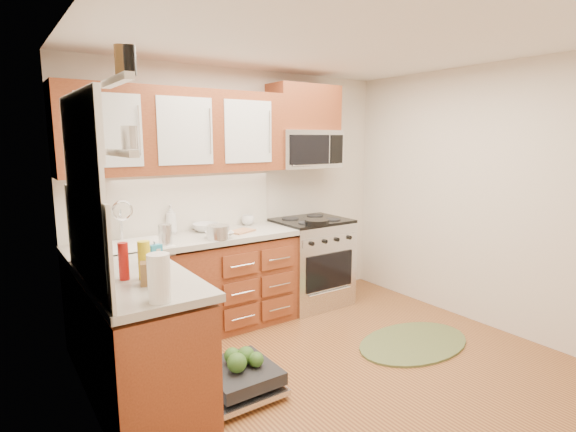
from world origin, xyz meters
TOP-DOWN VIEW (x-y plane):
  - floor at (0.00, 0.00)m, footprint 3.50×3.50m
  - ceiling at (0.00, 0.00)m, footprint 3.50×3.50m
  - wall_back at (0.00, 1.75)m, footprint 3.50×0.04m
  - wall_left at (-1.75, 0.00)m, footprint 0.04×3.50m
  - wall_right at (1.75, 0.00)m, footprint 0.04×3.50m
  - base_cabinet_back at (-0.73, 1.45)m, footprint 2.05×0.60m
  - base_cabinet_left at (-1.45, 0.52)m, footprint 0.60×1.25m
  - countertop_back at (-0.72, 1.44)m, footprint 2.07×0.64m
  - countertop_left at (-1.44, 0.53)m, footprint 0.64×1.27m
  - backsplash_back at (-0.73, 1.74)m, footprint 2.05×0.02m
  - backsplash_left at (-1.74, 0.52)m, footprint 0.02×1.25m
  - upper_cabinets at (-0.73, 1.57)m, footprint 2.05×0.35m
  - cabinet_over_mw at (0.68, 1.57)m, footprint 0.76×0.35m
  - range at (0.68, 1.43)m, footprint 0.76×0.64m
  - microwave at (0.68, 1.55)m, footprint 0.76×0.38m
  - sink at (-1.25, 1.42)m, footprint 0.62×0.50m
  - dishwasher at (-0.86, 0.30)m, footprint 0.70×0.60m
  - window at (-1.74, 0.50)m, footprint 0.03×1.05m
  - window_blind at (-1.71, 0.50)m, footprint 0.02×0.96m
  - shelf_upper at (-1.72, -0.35)m, footprint 0.04×0.40m
  - shelf_lower at (-1.72, -0.35)m, footprint 0.04×0.40m
  - rug at (0.83, 0.10)m, footprint 1.31×1.07m
  - skillet at (0.56, 1.18)m, footprint 0.31×0.31m
  - stock_pot at (-0.52, 1.22)m, footprint 0.21×0.21m
  - cutting_board at (-0.21, 1.37)m, footprint 0.29×0.24m
  - canister at (-1.00, 1.25)m, footprint 0.13×0.13m
  - paper_towel_roll at (-1.48, -0.02)m, footprint 0.16×0.16m
  - mustard_bottle at (-1.42, 0.44)m, footprint 0.09×0.09m
  - red_bottle at (-1.53, 0.49)m, footprint 0.07×0.07m
  - wooden_box at (-1.41, 0.30)m, footprint 0.16×0.14m
  - blue_carton at (-1.25, 0.73)m, footprint 0.10×0.07m
  - bowl_a at (-0.50, 1.25)m, footprint 0.25×0.25m
  - bowl_b at (-0.47, 1.60)m, footprint 0.31×0.31m
  - cup at (0.02, 1.65)m, footprint 0.13×0.13m
  - soap_bottle_a at (-0.79, 1.68)m, footprint 0.13×0.13m
  - soap_bottle_b at (-1.25, 0.75)m, footprint 0.10×0.10m
  - soap_bottle_c at (-1.62, 0.86)m, footprint 0.15×0.15m

SIDE VIEW (x-z plane):
  - floor at x=0.00m, z-range 0.00..0.00m
  - rug at x=0.83m, z-range 0.00..0.02m
  - dishwasher at x=-0.86m, z-range 0.00..0.20m
  - base_cabinet_back at x=-0.73m, z-range 0.00..0.85m
  - base_cabinet_left at x=-1.45m, z-range 0.00..0.85m
  - range at x=0.68m, z-range 0.00..0.95m
  - sink at x=-1.25m, z-range 0.67..0.93m
  - countertop_back at x=-0.72m, z-range 0.88..0.93m
  - countertop_left at x=-1.44m, z-range 0.88..0.93m
  - cutting_board at x=-0.21m, z-range 0.93..0.94m
  - bowl_a at x=-0.50m, z-range 0.93..0.98m
  - bowl_b at x=-0.47m, z-range 0.93..1.00m
  - skillet at x=0.56m, z-range 0.95..1.00m
  - cup at x=0.02m, z-range 0.93..1.03m
  - stock_pot at x=-0.52m, z-range 0.93..1.05m
  - wooden_box at x=-1.41m, z-range 0.93..1.07m
  - blue_carton at x=-1.25m, z-range 0.93..1.07m
  - soap_bottle_c at x=-1.62m, z-range 0.93..1.08m
  - soap_bottle_b at x=-1.25m, z-range 0.93..1.10m
  - canister at x=-1.00m, z-range 0.93..1.11m
  - red_bottle at x=-1.53m, z-range 0.93..1.17m
  - mustard_bottle at x=-1.42m, z-range 0.93..1.17m
  - paper_towel_roll at x=-1.48m, z-range 0.93..1.19m
  - soap_bottle_a at x=-0.79m, z-range 0.93..1.20m
  - backsplash_back at x=-0.73m, z-range 0.93..1.49m
  - backsplash_left at x=-1.74m, z-range 0.93..1.49m
  - wall_back at x=0.00m, z-range 0.00..2.50m
  - wall_left at x=-1.75m, z-range 0.00..2.50m
  - wall_right at x=1.75m, z-range 0.00..2.50m
  - window at x=-1.74m, z-range 1.02..2.08m
  - microwave at x=0.68m, z-range 1.50..1.90m
  - shelf_lower at x=-1.72m, z-range 1.74..1.76m
  - upper_cabinets at x=-0.73m, z-range 1.50..2.25m
  - window_blind at x=-1.71m, z-range 1.68..2.08m
  - shelf_upper at x=-1.72m, z-range 2.03..2.06m
  - cabinet_over_mw at x=0.68m, z-range 1.90..2.37m
  - ceiling at x=0.00m, z-range 2.50..2.50m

